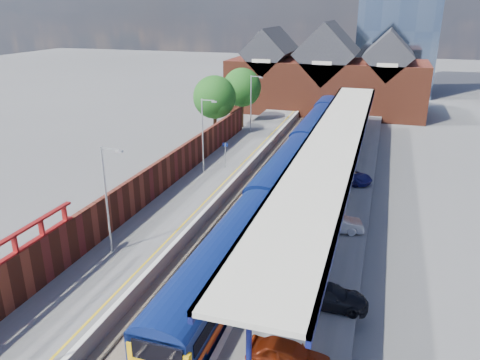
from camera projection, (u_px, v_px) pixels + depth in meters
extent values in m
plane|color=#5B5B5E|center=(288.00, 163.00, 50.00)|extent=(240.00, 240.00, 0.00)
cube|color=#473D33|center=(265.00, 197.00, 41.04)|extent=(6.00, 76.00, 0.06)
cube|color=slate|center=(240.00, 193.00, 41.63)|extent=(0.07, 76.00, 0.14)
cube|color=slate|center=(256.00, 195.00, 41.23)|extent=(0.07, 76.00, 0.14)
cube|color=slate|center=(273.00, 197.00, 40.79)|extent=(0.07, 76.00, 0.14)
cube|color=slate|center=(289.00, 199.00, 40.39)|extent=(0.07, 76.00, 0.14)
cube|color=#565659|center=(206.00, 186.00, 42.42)|extent=(5.00, 76.00, 1.00)
cube|color=#565659|center=(334.00, 200.00, 39.20)|extent=(6.00, 76.00, 1.00)
cube|color=silver|center=(231.00, 183.00, 41.58)|extent=(0.30, 76.00, 0.05)
cube|color=silver|center=(301.00, 191.00, 39.81)|extent=(0.30, 76.00, 0.05)
cube|color=yellow|center=(224.00, 182.00, 41.75)|extent=(0.14, 76.00, 0.01)
cube|color=#0C1A54|center=(223.00, 268.00, 26.35)|extent=(3.05, 16.04, 2.50)
cube|color=#0C1A54|center=(223.00, 248.00, 25.92)|extent=(3.05, 16.04, 0.60)
cube|color=#0C1A54|center=(285.00, 174.00, 41.21)|extent=(3.05, 16.04, 2.50)
cube|color=#0C1A54|center=(286.00, 160.00, 40.77)|extent=(3.05, 16.04, 0.60)
cube|color=#0C1A54|center=(315.00, 130.00, 56.06)|extent=(3.05, 16.04, 2.50)
cube|color=#0C1A54|center=(315.00, 119.00, 55.62)|extent=(3.05, 16.04, 0.60)
cube|color=#0C1A54|center=(332.00, 104.00, 70.91)|extent=(3.05, 16.04, 2.50)
cube|color=#0C1A54|center=(332.00, 96.00, 70.48)|extent=(3.05, 16.04, 0.60)
cube|color=black|center=(289.00, 143.00, 48.87)|extent=(0.04, 60.54, 0.70)
cube|color=#E2460E|center=(289.00, 150.00, 49.15)|extent=(0.03, 55.27, 0.30)
cube|color=red|center=(288.00, 153.00, 49.24)|extent=(0.03, 55.27, 0.30)
cube|color=black|center=(157.00, 353.00, 18.95)|extent=(2.30, 0.20, 0.90)
cube|color=black|center=(184.00, 357.00, 21.90)|extent=(2.00, 2.40, 0.60)
cube|color=black|center=(335.00, 107.00, 76.48)|extent=(2.00, 2.40, 0.60)
cylinder|color=#0E1454|center=(249.00, 340.00, 18.89)|extent=(0.24, 0.24, 4.20)
cylinder|color=#0E1454|center=(277.00, 276.00, 23.36)|extent=(0.24, 0.24, 4.20)
cylinder|color=#0E1454|center=(296.00, 233.00, 27.84)|extent=(0.24, 0.24, 4.20)
cylinder|color=#0E1454|center=(310.00, 201.00, 32.31)|extent=(0.24, 0.24, 4.20)
cylinder|color=#0E1454|center=(320.00, 178.00, 36.78)|extent=(0.24, 0.24, 4.20)
cylinder|color=#0E1454|center=(329.00, 159.00, 41.26)|extent=(0.24, 0.24, 4.20)
cylinder|color=#0E1454|center=(335.00, 144.00, 45.73)|extent=(0.24, 0.24, 4.20)
cylinder|color=#0E1454|center=(341.00, 132.00, 50.21)|extent=(0.24, 0.24, 4.20)
cylinder|color=#0E1454|center=(345.00, 122.00, 54.68)|extent=(0.24, 0.24, 4.20)
cylinder|color=#0E1454|center=(349.00, 113.00, 59.15)|extent=(0.24, 0.24, 4.20)
cube|color=beige|center=(335.00, 138.00, 39.44)|extent=(4.50, 52.00, 0.25)
cube|color=#0E1454|center=(309.00, 138.00, 40.10)|extent=(0.20, 52.00, 0.55)
cube|color=#0E1454|center=(361.00, 142.00, 38.89)|extent=(0.20, 52.00, 0.55)
cylinder|color=#A5A8AA|center=(107.00, 201.00, 28.78)|extent=(0.12, 0.12, 7.00)
cube|color=#A5A8AA|center=(110.00, 149.00, 27.43)|extent=(1.20, 0.08, 0.08)
cube|color=#A5A8AA|center=(119.00, 151.00, 27.30)|extent=(0.45, 0.18, 0.12)
cylinder|color=#A5A8AA|center=(203.00, 137.00, 43.10)|extent=(0.12, 0.12, 7.00)
cube|color=#A5A8AA|center=(208.00, 100.00, 41.75)|extent=(1.20, 0.08, 0.08)
cube|color=#A5A8AA|center=(214.00, 102.00, 41.62)|extent=(0.45, 0.18, 0.12)
cylinder|color=#A5A8AA|center=(251.00, 104.00, 57.42)|extent=(0.12, 0.12, 7.00)
cube|color=#A5A8AA|center=(256.00, 76.00, 56.07)|extent=(1.20, 0.08, 0.08)
cube|color=#A5A8AA|center=(261.00, 77.00, 55.93)|extent=(0.45, 0.18, 0.12)
cylinder|color=#A5A8AA|center=(225.00, 155.00, 45.25)|extent=(0.08, 0.08, 2.50)
cube|color=#0C194C|center=(225.00, 145.00, 44.89)|extent=(0.55, 0.06, 0.35)
cube|color=maroon|center=(147.00, 186.00, 37.12)|extent=(0.35, 50.00, 2.80)
cube|color=maroon|center=(15.00, 245.00, 23.93)|extent=(0.30, 0.12, 1.00)
cube|color=maroon|center=(41.00, 228.00, 25.72)|extent=(0.30, 0.12, 1.00)
cube|color=maroon|center=(64.00, 214.00, 27.51)|extent=(0.30, 0.12, 1.00)
cube|color=maroon|center=(326.00, 86.00, 73.66)|extent=(30.00, 12.00, 8.00)
cube|color=#232328|center=(271.00, 51.00, 74.38)|extent=(7.13, 12.00, 7.13)
cube|color=#232328|center=(328.00, 52.00, 71.86)|extent=(9.16, 12.00, 9.16)
cube|color=#232328|center=(389.00, 54.00, 69.34)|extent=(7.13, 12.00, 7.13)
cube|color=beige|center=(261.00, 61.00, 69.31)|extent=(2.80, 0.15, 0.50)
cube|color=beige|center=(322.00, 63.00, 66.79)|extent=(2.80, 0.15, 0.50)
cube|color=beige|center=(387.00, 65.00, 64.27)|extent=(2.80, 0.15, 0.50)
cylinder|color=#382314|center=(215.00, 126.00, 57.62)|extent=(0.44, 0.44, 4.00)
sphere|color=#124716|center=(215.00, 97.00, 56.40)|extent=(5.20, 5.20, 5.20)
sphere|color=#124716|center=(219.00, 104.00, 55.97)|extent=(3.20, 3.20, 3.20)
cylinder|color=#382314|center=(242.00, 113.00, 64.49)|extent=(0.44, 0.44, 4.00)
sphere|color=#124716|center=(242.00, 87.00, 63.28)|extent=(5.20, 5.20, 5.20)
sphere|color=#124716|center=(247.00, 93.00, 62.85)|extent=(3.20, 3.20, 3.20)
imported|color=#94290C|center=(289.00, 356.00, 20.13)|extent=(3.75, 1.71, 1.25)
imported|color=silver|center=(334.00, 223.00, 32.43)|extent=(4.21, 2.32, 1.32)
imported|color=black|center=(328.00, 296.00, 24.33)|extent=(4.23, 1.83, 1.21)
imported|color=navy|center=(348.00, 175.00, 41.82)|extent=(4.77, 3.79, 1.20)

